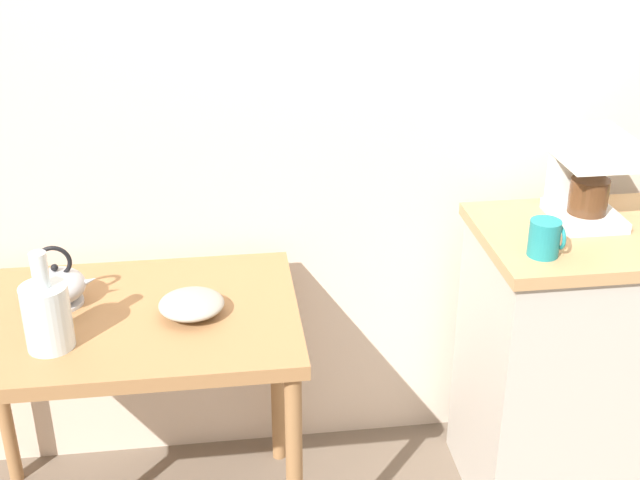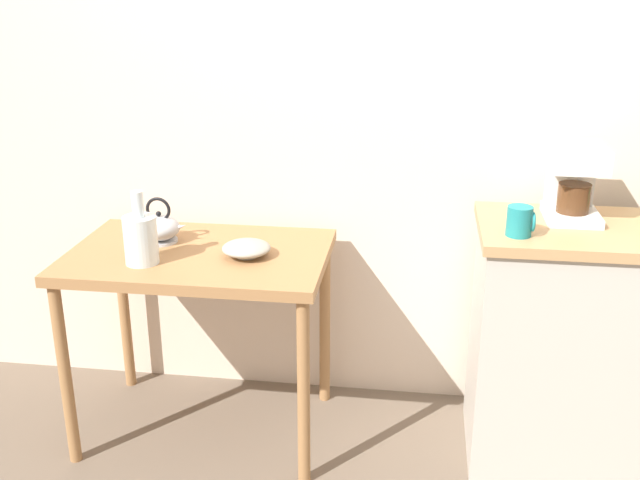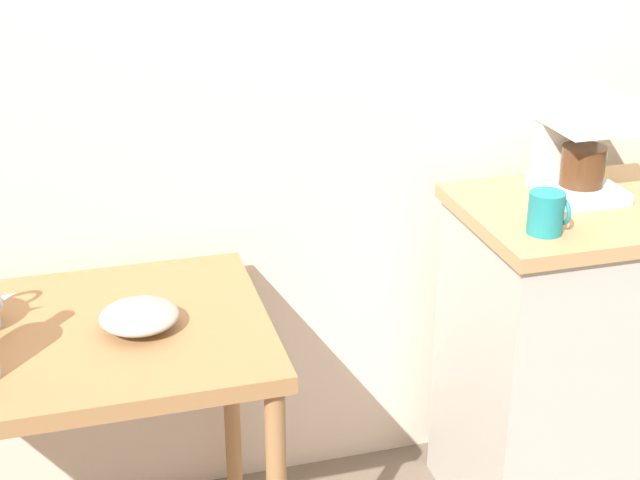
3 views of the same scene
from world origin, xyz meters
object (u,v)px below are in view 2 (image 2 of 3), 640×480
(bowl_stoneware, at_px, (246,248))
(teakettle, at_px, (160,228))
(glass_carafe_vase, at_px, (141,238))
(coffee_maker, at_px, (574,178))
(mug_dark_teal, at_px, (520,221))

(bowl_stoneware, relative_size, teakettle, 0.94)
(teakettle, bearing_deg, glass_carafe_vase, -87.69)
(glass_carafe_vase, distance_m, coffee_maker, 1.51)
(glass_carafe_vase, xyz_separation_m, coffee_maker, (1.47, 0.27, 0.20))
(teakettle, relative_size, coffee_maker, 0.71)
(mug_dark_teal, bearing_deg, bowl_stoneware, 176.00)
(bowl_stoneware, height_order, mug_dark_teal, mug_dark_teal)
(bowl_stoneware, xyz_separation_m, coffee_maker, (1.13, 0.16, 0.26))
(bowl_stoneware, height_order, glass_carafe_vase, glass_carafe_vase)
(teakettle, bearing_deg, bowl_stoneware, -16.37)
(glass_carafe_vase, distance_m, mug_dark_teal, 1.28)
(glass_carafe_vase, bearing_deg, coffee_maker, 10.24)
(teakettle, bearing_deg, coffee_maker, 2.00)
(mug_dark_teal, bearing_deg, glass_carafe_vase, -177.97)
(teakettle, height_order, coffee_maker, coffee_maker)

